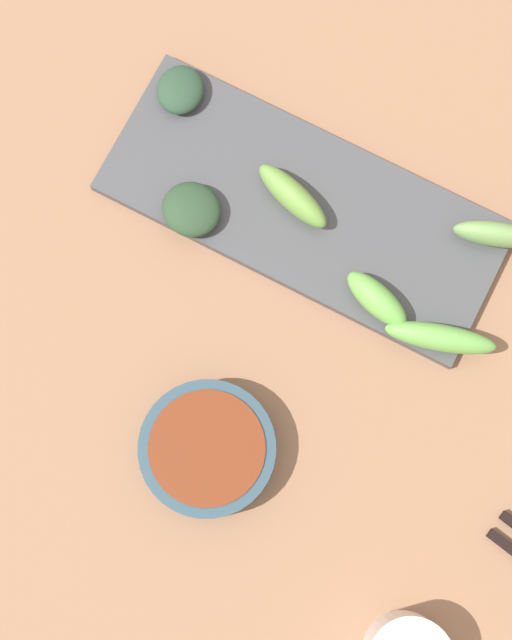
# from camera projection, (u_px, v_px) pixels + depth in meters

# --- Properties ---
(tabletop) EXTENTS (2.10, 2.10, 0.02)m
(tabletop) POSITION_uv_depth(u_px,v_px,m) (276.00, 323.00, 0.89)
(tabletop) COLOR #9A6E50
(tabletop) RESTS_ON ground
(sauce_bowl) EXTENTS (0.12, 0.12, 0.03)m
(sauce_bowl) POSITION_uv_depth(u_px,v_px,m) (205.00, 448.00, 0.84)
(sauce_bowl) COLOR #304B59
(sauce_bowl) RESTS_ON tabletop
(serving_plate) EXTENTS (0.15, 0.37, 0.01)m
(serving_plate) POSITION_uv_depth(u_px,v_px,m) (304.00, 208.00, 0.90)
(serving_plate) COLOR #484A4E
(serving_plate) RESTS_ON tabletop
(broccoli_stalk_0) EXTENTS (0.05, 0.10, 0.03)m
(broccoli_stalk_0) POSITION_uv_depth(u_px,v_px,m) (440.00, 338.00, 0.85)
(broccoli_stalk_0) COLOR #6DB64E
(broccoli_stalk_0) RESTS_ON serving_plate
(broccoli_stalk_1) EXTENTS (0.05, 0.09, 0.03)m
(broccoli_stalk_1) POSITION_uv_depth(u_px,v_px,m) (293.00, 196.00, 0.88)
(broccoli_stalk_1) COLOR #6EA044
(broccoli_stalk_1) RESTS_ON serving_plate
(broccoli_leafy_2) EXTENTS (0.06, 0.06, 0.02)m
(broccoli_leafy_2) POSITION_uv_depth(u_px,v_px,m) (192.00, 209.00, 0.88)
(broccoli_leafy_2) COLOR #2B472C
(broccoli_leafy_2) RESTS_ON serving_plate
(broccoli_stalk_3) EXTENTS (0.04, 0.07, 0.03)m
(broccoli_stalk_3) POSITION_uv_depth(u_px,v_px,m) (377.00, 299.00, 0.86)
(broccoli_stalk_3) COLOR #6BB44B
(broccoli_stalk_3) RESTS_ON serving_plate
(broccoli_leafy_4) EXTENTS (0.06, 0.06, 0.02)m
(broccoli_leafy_4) POSITION_uv_depth(u_px,v_px,m) (180.00, 90.00, 0.90)
(broccoli_leafy_4) COLOR #2B4833
(broccoli_leafy_4) RESTS_ON serving_plate
(broccoli_stalk_5) EXTENTS (0.05, 0.08, 0.03)m
(broccoli_stalk_5) POSITION_uv_depth(u_px,v_px,m) (496.00, 234.00, 0.87)
(broccoli_stalk_5) COLOR #76A459
(broccoli_stalk_5) RESTS_ON serving_plate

